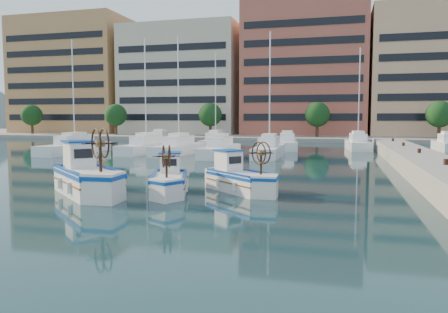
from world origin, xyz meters
TOP-DOWN VIEW (x-y plane):
  - ground at (0.00, 0.00)m, footprint 300.00×300.00m
  - quay at (13.00, 8.00)m, footprint 3.00×60.00m
  - waterfront at (9.23, 65.04)m, footprint 180.00×40.00m
  - yacht_marina at (-3.83, 27.39)m, footprint 40.20×24.23m
  - fishing_boat_a at (-3.79, -0.38)m, footprint 4.97×4.75m
  - fishing_boat_b at (-0.10, 0.81)m, footprint 2.67×4.00m
  - fishing_boat_c at (3.00, 2.21)m, footprint 3.98×3.82m

SIDE VIEW (x-z plane):
  - ground at x=0.00m, z-range 0.00..0.00m
  - yacht_marina at x=-3.83m, z-range -5.22..6.28m
  - quay at x=13.00m, z-range 0.00..1.20m
  - fishing_boat_b at x=-0.10m, z-range -0.54..1.88m
  - fishing_boat_c at x=3.00m, z-range -0.57..1.96m
  - fishing_boat_a at x=-3.79m, z-range -0.71..2.45m
  - waterfront at x=9.23m, z-range -1.70..23.90m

